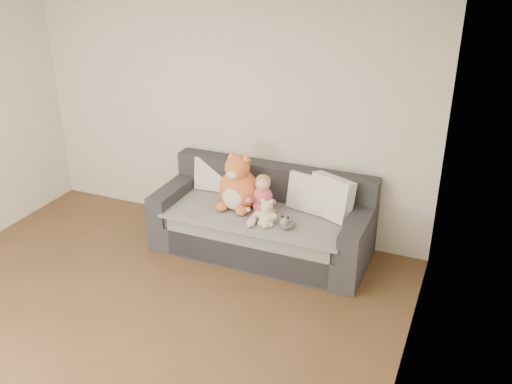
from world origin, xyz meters
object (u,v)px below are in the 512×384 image
plush_cat (238,187)px  sofa (263,223)px  teddy_bear (267,214)px  sippy_cup (261,218)px  toddler (262,199)px

plush_cat → sofa: bearing=13.9°
teddy_bear → sofa: bearing=111.7°
sofa → plush_cat: bearing=-168.4°
teddy_bear → sippy_cup: teddy_bear is taller
plush_cat → toddler: bearing=-12.1°
sofa → teddy_bear: sofa is taller
plush_cat → sippy_cup: (0.35, -0.24, -0.17)m
toddler → teddy_bear: size_ratio=1.61×
toddler → plush_cat: plush_cat is taller
teddy_bear → sippy_cup: size_ratio=2.27×
plush_cat → sippy_cup: bearing=-32.6°
sofa → plush_cat: plush_cat is taller
sofa → sippy_cup: (0.10, -0.30, 0.23)m
sofa → toddler: toddler is taller
toddler → sofa: bearing=94.7°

